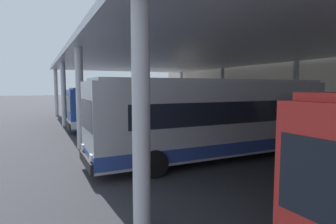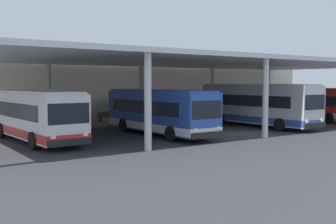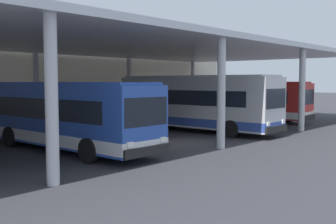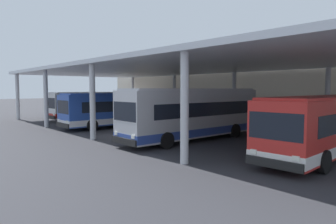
% 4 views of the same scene
% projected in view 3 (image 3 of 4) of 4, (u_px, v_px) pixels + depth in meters
% --- Properties ---
extents(ground_plane, '(200.00, 200.00, 0.00)m').
position_uv_depth(ground_plane, '(180.00, 143.00, 21.45)').
color(ground_plane, '#333338').
extents(platform_kerb, '(42.00, 4.50, 0.18)m').
position_uv_depth(platform_kerb, '(51.00, 126.00, 29.13)').
color(platform_kerb, gray).
rests_on(platform_kerb, ground).
extents(station_building_facade, '(48.00, 1.60, 7.38)m').
position_uv_depth(station_building_facade, '(25.00, 75.00, 30.99)').
color(station_building_facade, beige).
rests_on(station_building_facade, ground).
extents(canopy_shelter, '(40.00, 17.00, 5.55)m').
position_uv_depth(canopy_shelter, '(109.00, 46.00, 24.65)').
color(canopy_shelter, silver).
rests_on(canopy_shelter, ground).
extents(bus_second_bay, '(2.74, 10.53, 3.17)m').
position_uv_depth(bus_second_bay, '(65.00, 115.00, 19.18)').
color(bus_second_bay, '#284CA8').
rests_on(bus_second_bay, ground).
extents(bus_middle_bay, '(2.74, 11.33, 3.57)m').
position_uv_depth(bus_middle_bay, '(195.00, 103.00, 26.63)').
color(bus_middle_bay, '#B7B7BC').
rests_on(bus_middle_bay, ground).
extents(bus_far_bay, '(3.10, 10.65, 3.17)m').
position_uv_depth(bus_far_bay, '(244.00, 100.00, 33.59)').
color(bus_far_bay, red).
rests_on(bus_far_bay, ground).
extents(trash_bin, '(0.52, 0.52, 0.98)m').
position_uv_depth(trash_bin, '(44.00, 118.00, 28.44)').
color(trash_bin, '#33383D').
rests_on(trash_bin, platform_kerb).
extents(banner_sign, '(0.70, 0.12, 3.20)m').
position_uv_depth(banner_sign, '(166.00, 95.00, 37.00)').
color(banner_sign, '#B2B2B7').
rests_on(banner_sign, platform_kerb).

